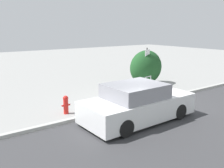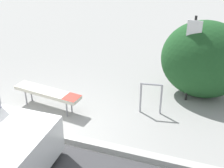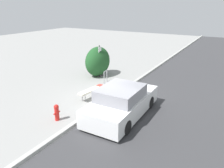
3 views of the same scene
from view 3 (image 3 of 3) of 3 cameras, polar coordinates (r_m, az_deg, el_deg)
name	(u,v)px [view 3 (image 3 of 3)]	position (r m, az deg, el deg)	size (l,w,h in m)	color
ground_plane	(111,99)	(12.03, -0.17, -4.00)	(60.00, 60.00, 0.00)	gray
road_strip	(213,123)	(10.68, 24.80, -9.24)	(60.00, 10.00, 0.01)	#38383A
curb	(111,98)	(12.00, -0.17, -3.72)	(60.00, 0.20, 0.13)	#A8A8A3
bench	(92,90)	(12.14, -5.30, -1.54)	(1.86, 0.62, 0.51)	gray
bike_rack	(105,75)	(14.43, -1.72, 2.25)	(0.55, 0.15, 0.83)	#99999E
sign_post	(100,58)	(15.31, -3.24, 6.69)	(0.36, 0.08, 2.30)	black
fire_hydrant	(57,112)	(10.07, -14.25, -7.07)	(0.36, 0.22, 0.77)	red
shrub_hedge	(98,61)	(15.84, -3.75, 5.91)	(2.27, 1.49, 2.11)	#1E4C23
parked_car_near	(122,102)	(10.08, 2.60, -4.83)	(4.42, 1.98, 1.44)	black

